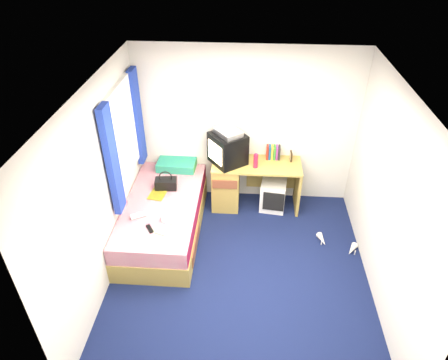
# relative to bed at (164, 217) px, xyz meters

# --- Properties ---
(ground) EXTENTS (3.40, 3.40, 0.00)m
(ground) POSITION_rel_bed_xyz_m (1.10, -0.70, -0.27)
(ground) COLOR #0C1438
(ground) RESTS_ON ground
(room_shell) EXTENTS (3.40, 3.40, 3.40)m
(room_shell) POSITION_rel_bed_xyz_m (1.10, -0.70, 1.18)
(room_shell) COLOR white
(room_shell) RESTS_ON ground
(bed) EXTENTS (1.01, 2.00, 0.54)m
(bed) POSITION_rel_bed_xyz_m (0.00, 0.00, 0.00)
(bed) COLOR #AF9548
(bed) RESTS_ON ground
(pillow) EXTENTS (0.59, 0.39, 0.13)m
(pillow) POSITION_rel_bed_xyz_m (0.07, 0.86, 0.34)
(pillow) COLOR #176F9A
(pillow) RESTS_ON bed
(desk) EXTENTS (1.30, 0.55, 0.75)m
(desk) POSITION_rel_bed_xyz_m (1.00, 0.74, 0.14)
(desk) COLOR #AF9548
(desk) RESTS_ON ground
(storage_cube) EXTENTS (0.41, 0.41, 0.46)m
(storage_cube) POSITION_rel_bed_xyz_m (1.55, 0.68, -0.04)
(storage_cube) COLOR silver
(storage_cube) RESTS_ON ground
(crt_tv) EXTENTS (0.61, 0.62, 0.46)m
(crt_tv) POSITION_rel_bed_xyz_m (0.85, 0.74, 0.71)
(crt_tv) COLOR black
(crt_tv) RESTS_ON desk
(vcr) EXTENTS (0.45, 0.47, 0.07)m
(vcr) POSITION_rel_bed_xyz_m (0.85, 0.74, 0.98)
(vcr) COLOR silver
(vcr) RESTS_ON crt_tv
(book_row) EXTENTS (0.20, 0.13, 0.20)m
(book_row) POSITION_rel_bed_xyz_m (1.51, 0.90, 0.58)
(book_row) COLOR maroon
(book_row) RESTS_ON desk
(picture_frame) EXTENTS (0.03, 0.12, 0.14)m
(picture_frame) POSITION_rel_bed_xyz_m (1.78, 0.86, 0.55)
(picture_frame) COLOR black
(picture_frame) RESTS_ON desk
(pink_water_bottle) EXTENTS (0.07, 0.07, 0.21)m
(pink_water_bottle) POSITION_rel_bed_xyz_m (1.26, 0.63, 0.58)
(pink_water_bottle) COLOR red
(pink_water_bottle) RESTS_ON desk
(aerosol_can) EXTENTS (0.05, 0.05, 0.17)m
(aerosol_can) POSITION_rel_bed_xyz_m (1.13, 0.80, 0.57)
(aerosol_can) COLOR silver
(aerosol_can) RESTS_ON desk
(handbag) EXTENTS (0.32, 0.20, 0.28)m
(handbag) POSITION_rel_bed_xyz_m (0.00, 0.31, 0.36)
(handbag) COLOR black
(handbag) RESTS_ON bed
(towel) EXTENTS (0.33, 0.29, 0.09)m
(towel) POSITION_rel_bed_xyz_m (0.24, -0.36, 0.32)
(towel) COLOR silver
(towel) RESTS_ON bed
(magazine) EXTENTS (0.25, 0.31, 0.01)m
(magazine) POSITION_rel_bed_xyz_m (-0.09, 0.15, 0.28)
(magazine) COLOR yellow
(magazine) RESTS_ON bed
(water_bottle) EXTENTS (0.21, 0.16, 0.07)m
(water_bottle) POSITION_rel_bed_xyz_m (-0.23, -0.36, 0.31)
(water_bottle) COLOR white
(water_bottle) RESTS_ON bed
(colour_swatch_fan) EXTENTS (0.23, 0.12, 0.01)m
(colour_swatch_fan) POSITION_rel_bed_xyz_m (0.07, -0.62, 0.28)
(colour_swatch_fan) COLOR gold
(colour_swatch_fan) RESTS_ON bed
(remote_control) EXTENTS (0.13, 0.16, 0.02)m
(remote_control) POSITION_rel_bed_xyz_m (-0.03, -0.58, 0.28)
(remote_control) COLOR black
(remote_control) RESTS_ON bed
(window_assembly) EXTENTS (0.11, 1.42, 1.40)m
(window_assembly) POSITION_rel_bed_xyz_m (-0.45, 0.20, 1.15)
(window_assembly) COLOR silver
(window_assembly) RESTS_ON room_shell
(white_heels) EXTENTS (0.54, 0.40, 0.09)m
(white_heels) POSITION_rel_bed_xyz_m (2.40, -0.15, -0.23)
(white_heels) COLOR silver
(white_heels) RESTS_ON ground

